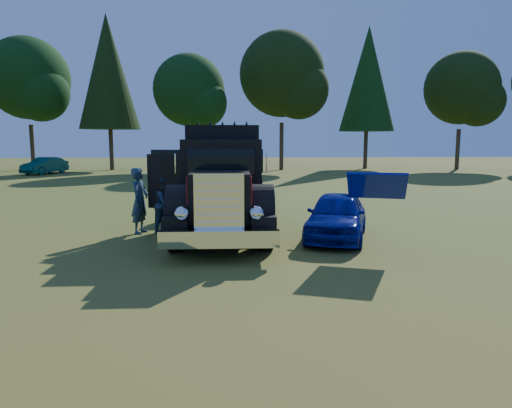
% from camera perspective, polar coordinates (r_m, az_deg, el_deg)
% --- Properties ---
extents(ground, '(120.00, 120.00, 0.00)m').
position_cam_1_polar(ground, '(10.80, -1.22, -5.84)').
color(ground, '#385F1C').
rests_on(ground, ground).
extents(treeline, '(72.10, 24.04, 13.84)m').
position_cam_1_polar(treeline, '(38.30, -6.49, 15.57)').
color(treeline, '#2D2116').
rests_on(treeline, ground).
extents(diamond_t_truck, '(3.34, 7.16, 3.00)m').
position_cam_1_polar(diamond_t_truck, '(12.66, -4.25, 2.06)').
color(diamond_t_truck, black).
rests_on(diamond_t_truck, ground).
extents(hotrod_coupe, '(2.53, 4.19, 1.89)m').
position_cam_1_polar(hotrod_coupe, '(12.21, 10.12, -1.37)').
color(hotrod_coupe, '#0E07A0').
rests_on(hotrod_coupe, ground).
extents(spectator_near, '(0.58, 0.75, 1.84)m').
position_cam_1_polar(spectator_near, '(13.06, -14.32, 0.41)').
color(spectator_near, '#1C2E42').
rests_on(spectator_near, ground).
extents(spectator_far, '(0.87, 0.96, 1.60)m').
position_cam_1_polar(spectator_far, '(13.06, -11.27, -0.01)').
color(spectator_far, '#1D2F45').
rests_on(spectator_far, ground).
extents(distant_teal_car, '(2.55, 4.16, 1.29)m').
position_cam_1_polar(distant_teal_car, '(39.03, -24.90, 4.37)').
color(distant_teal_car, '#092E3A').
rests_on(distant_teal_car, ground).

